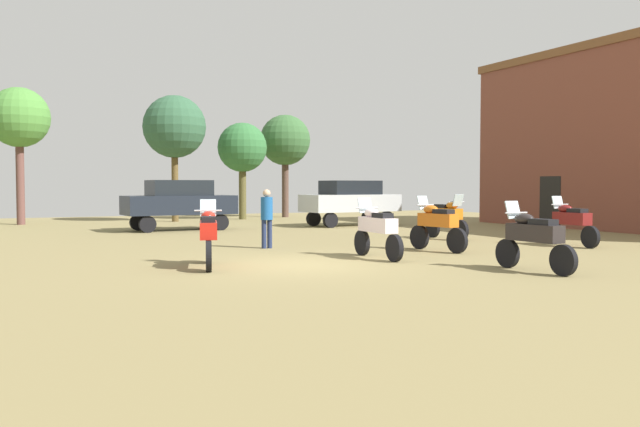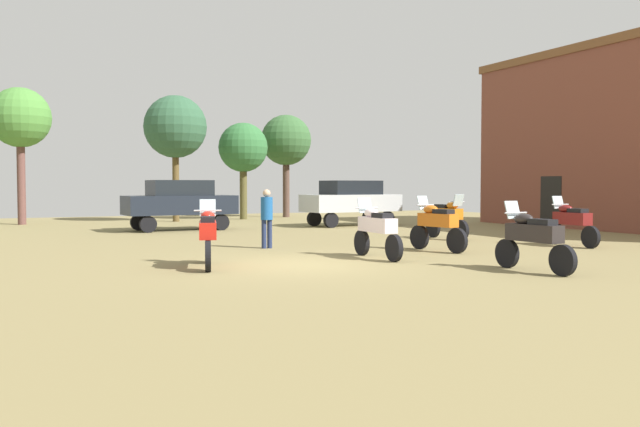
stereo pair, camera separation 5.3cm
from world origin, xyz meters
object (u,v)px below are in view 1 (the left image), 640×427
motorcycle_4 (208,234)px  person_1 (267,214)px  tree_7 (19,119)px  tree_4 (242,148)px  car_2 (350,199)px  tree_6 (285,141)px  tree_3 (174,127)px  motorcycle_6 (377,229)px  motorcycle_3 (533,237)px  car_3 (179,201)px  motorcycle_5 (571,222)px  motorcycle_2 (437,224)px  motorcycle_7 (447,217)px

motorcycle_4 → person_1: (2.72, 3.53, 0.25)m
tree_7 → tree_4: bearing=0.9°
car_2 → tree_6: 9.19m
motorcycle_4 → tree_3: 19.25m
car_2 → person_1: car_2 is taller
motorcycle_6 → motorcycle_4: bearing=-179.9°
motorcycle_3 → tree_7: tree_7 is taller
car_3 → person_1: 8.57m
motorcycle_5 → person_1: 9.00m
motorcycle_5 → tree_3: bearing=115.8°
motorcycle_3 → motorcycle_6: (-1.68, 3.59, 0.01)m
motorcycle_6 → person_1: size_ratio=1.35×
motorcycle_2 → tree_3: tree_3 is taller
motorcycle_5 → car_3: size_ratio=0.48×
motorcycle_2 → motorcycle_7: bearing=41.2°
motorcycle_2 → car_2: bearing=65.1°
person_1 → tree_6: 18.78m
tree_3 → motorcycle_4: bearing=-101.0°
tree_4 → motorcycle_7: bearing=-82.4°
motorcycle_6 → tree_6: size_ratio=0.40×
motorcycle_6 → tree_4: (3.05, 19.22, 2.99)m
motorcycle_3 → motorcycle_2: bearing=78.1°
motorcycle_4 → tree_4: bearing=84.8°
tree_3 → tree_7: (-6.95, 0.49, 0.16)m
motorcycle_5 → car_2: (-1.33, 11.44, 0.45)m
motorcycle_3 → car_2: size_ratio=0.49×
person_1 → tree_7: size_ratio=0.27×
motorcycle_5 → motorcycle_6: 6.88m
motorcycle_2 → motorcycle_3: bearing=-108.2°
motorcycle_4 → person_1: 4.46m
motorcycle_3 → tree_7: bearing=109.7°
motorcycle_2 → motorcycle_7: size_ratio=0.97×
motorcycle_2 → tree_7: bearing=109.9°
motorcycle_5 → car_3: (-8.87, 11.75, 0.45)m
motorcycle_6 → car_2: 13.07m
motorcycle_3 → motorcycle_5: size_ratio=1.03×
motorcycle_2 → motorcycle_6: 2.55m
motorcycle_5 → motorcycle_6: size_ratio=0.94×
tree_3 → motorcycle_3: bearing=-84.0°
tree_4 → tree_7: tree_7 is taller
car_2 → person_1: (-7.08, -8.24, -0.19)m
motorcycle_4 → car_3: bearing=95.1°
motorcycle_4 → motorcycle_5: motorcycle_4 is taller
motorcycle_4 → car_2: car_2 is taller
person_1 → tree_4: size_ratio=0.33×
person_1 → motorcycle_2: bearing=147.5°
motorcycle_7 → tree_7: 20.05m
motorcycle_3 → tree_4: bearing=83.9°
motorcycle_5 → motorcycle_7: bearing=119.2°
car_2 → car_3: size_ratio=1.01×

